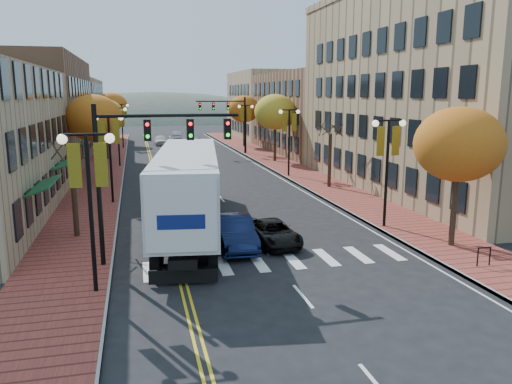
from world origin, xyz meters
TOP-DOWN VIEW (x-y plane):
  - ground at (0.00, 0.00)m, footprint 200.00×200.00m
  - sidewalk_left at (-9.00, 32.50)m, footprint 4.00×85.00m
  - sidewalk_right at (9.00, 32.50)m, footprint 4.00×85.00m
  - building_left_mid at (-17.00, 36.00)m, footprint 12.00×24.00m
  - building_left_far at (-17.00, 61.00)m, footprint 12.00×26.00m
  - building_right_near at (18.50, 16.00)m, footprint 15.00×28.00m
  - building_right_mid at (18.50, 42.00)m, footprint 15.00×24.00m
  - building_right_far at (18.50, 64.00)m, footprint 15.00×20.00m
  - tree_left_a at (-9.00, 8.00)m, footprint 0.28×0.28m
  - tree_left_b at (-9.00, 24.00)m, footprint 4.48×4.48m
  - tree_left_c at (-9.00, 40.00)m, footprint 4.16×4.16m
  - tree_left_d at (-9.00, 58.00)m, footprint 4.61×4.61m
  - tree_right_a at (9.00, 2.00)m, footprint 4.16×4.16m
  - tree_right_b at (9.00, 18.00)m, footprint 0.28×0.28m
  - tree_right_c at (9.00, 34.00)m, footprint 4.48×4.48m
  - tree_right_d at (9.00, 50.00)m, footprint 4.35×4.35m
  - lamp_left_a at (-7.50, 0.00)m, footprint 1.96×0.36m
  - lamp_left_b at (-7.50, 16.00)m, footprint 1.96×0.36m
  - lamp_left_c at (-7.50, 34.00)m, footprint 1.96×0.36m
  - lamp_left_d at (-7.50, 52.00)m, footprint 1.96×0.36m
  - lamp_right_a at (7.50, 6.00)m, footprint 1.96×0.36m
  - lamp_right_b at (7.50, 24.00)m, footprint 1.96×0.36m
  - lamp_right_c at (7.50, 42.00)m, footprint 1.96×0.36m
  - traffic_mast_near at (-5.48, 3.00)m, footprint 6.10×0.35m
  - traffic_mast_far at (5.48, 42.00)m, footprint 6.10×0.34m
  - semi_truck at (-3.09, 8.40)m, footprint 5.27×18.21m
  - navy_sedan at (-1.32, 4.44)m, footprint 1.79×4.83m
  - black_suv at (0.67, 4.58)m, footprint 2.27×4.42m
  - car_far_white at (-2.27, 55.79)m, footprint 1.79×4.24m
  - car_far_silver at (3.14, 60.50)m, footprint 2.06×4.22m
  - car_far_oncoming at (0.83, 64.67)m, footprint 1.71×4.07m

SIDE VIEW (x-z plane):
  - ground at x=0.00m, z-range 0.00..0.00m
  - sidewalk_left at x=-9.00m, z-range 0.00..0.15m
  - sidewalk_right at x=9.00m, z-range 0.00..0.15m
  - car_far_silver at x=3.14m, z-range 0.00..1.18m
  - black_suv at x=0.67m, z-range 0.00..1.19m
  - car_far_oncoming at x=0.83m, z-range 0.00..1.31m
  - car_far_white at x=-2.27m, z-range 0.00..1.43m
  - navy_sedan at x=-1.32m, z-range 0.00..1.58m
  - tree_left_a at x=-9.00m, z-range 0.15..4.35m
  - tree_right_b at x=9.00m, z-range 0.15..4.35m
  - semi_truck at x=-3.09m, z-range 0.38..4.88m
  - lamp_left_a at x=-7.50m, z-range 1.27..7.32m
  - lamp_left_b at x=-7.50m, z-range 1.27..7.32m
  - lamp_left_c at x=-7.50m, z-range 1.27..7.32m
  - lamp_left_d at x=-7.50m, z-range 1.27..7.32m
  - lamp_right_a at x=7.50m, z-range 1.27..7.32m
  - lamp_right_b at x=7.50m, z-range 1.27..7.32m
  - lamp_right_c at x=7.50m, z-range 1.27..7.32m
  - building_left_far at x=-17.00m, z-range 0.00..9.50m
  - traffic_mast_near at x=-5.48m, z-range 1.42..8.42m
  - traffic_mast_far at x=5.48m, z-range 1.42..8.42m
  - building_right_mid at x=18.50m, z-range 0.00..10.00m
  - tree_left_c at x=-9.00m, z-range 1.71..8.40m
  - tree_right_a at x=9.00m, z-range 1.71..8.40m
  - tree_right_d at x=9.00m, z-range 1.79..8.79m
  - tree_left_b at x=-9.00m, z-range 1.84..9.05m
  - tree_right_c at x=9.00m, z-range 1.84..9.05m
  - building_left_mid at x=-17.00m, z-range 0.00..11.00m
  - building_right_far at x=18.50m, z-range 0.00..11.00m
  - tree_left_d at x=-9.00m, z-range 1.89..9.31m
  - building_right_near at x=18.50m, z-range 0.00..15.00m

